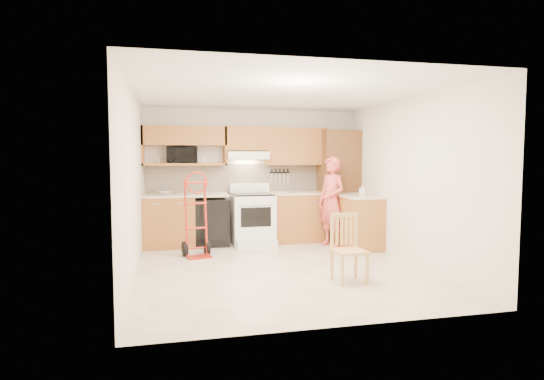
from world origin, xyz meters
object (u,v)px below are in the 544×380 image
object	(u,v)px
hand_truck	(197,219)
dining_chair	(349,248)
range	(253,215)
person	(331,202)
microwave	(182,155)

from	to	relation	value
hand_truck	dining_chair	xyz separation A→B (m)	(1.81, -1.90, -0.18)
range	hand_truck	size ratio (longest dim) A/B	0.89
range	person	bearing A→B (deg)	-18.59
microwave	dining_chair	distance (m)	3.75
person	dining_chair	size ratio (longest dim) A/B	1.84
range	person	world-z (taller)	person
person	hand_truck	xyz separation A→B (m)	(-2.39, -0.31, -0.19)
microwave	person	xyz separation A→B (m)	(2.58, -0.74, -0.83)
range	hand_truck	world-z (taller)	hand_truck
microwave	dining_chair	xyz separation A→B (m)	(2.00, -2.94, -1.20)
person	dining_chair	distance (m)	2.31
person	hand_truck	distance (m)	2.41
microwave	person	size ratio (longest dim) A/B	0.33
hand_truck	dining_chair	world-z (taller)	hand_truck
range	dining_chair	world-z (taller)	range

